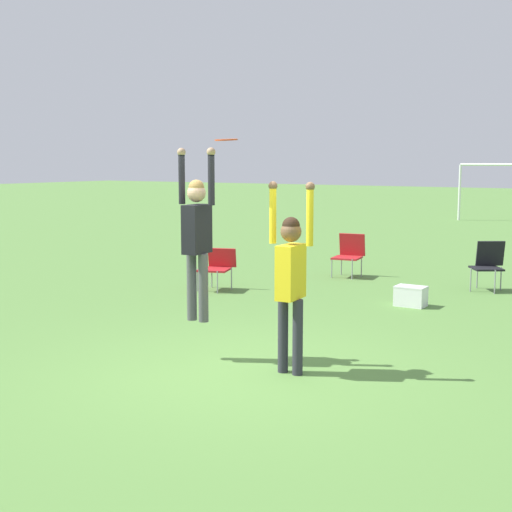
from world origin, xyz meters
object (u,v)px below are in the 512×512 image
at_px(person_defending, 291,272).
at_px(camping_chair_2, 349,252).
at_px(person_jumping, 197,230).
at_px(frisbee, 226,140).
at_px(camping_chair_4, 488,262).
at_px(camping_chair_1, 217,265).
at_px(cooler_box, 411,296).

relative_size(person_defending, camping_chair_2, 2.43).
distance_m(person_jumping, person_defending, 1.32).
height_order(frisbee, camping_chair_4, frisbee).
xyz_separation_m(camping_chair_1, cooler_box, (3.67, 0.48, -0.30)).
bearing_deg(camping_chair_1, cooler_box, 168.24).
relative_size(person_jumping, camping_chair_4, 2.26).
xyz_separation_m(person_jumping, frisbee, (0.52, -0.12, 1.07)).
bearing_deg(camping_chair_1, frisbee, 107.41).
distance_m(person_jumping, camping_chair_1, 4.96).
bearing_deg(camping_chair_4, camping_chair_1, -1.55).
distance_m(person_jumping, frisbee, 1.20).
relative_size(person_defending, cooler_box, 4.36).
relative_size(person_jumping, person_defending, 0.95).
bearing_deg(person_jumping, person_defending, -90.00).
distance_m(person_defending, camping_chair_1, 5.57).
bearing_deg(person_defending, person_jumping, -90.00).
bearing_deg(camping_chair_4, cooler_box, 39.19).
xyz_separation_m(camping_chair_2, cooler_box, (2.22, -2.30, -0.35)).
xyz_separation_m(person_defending, camping_chair_2, (-2.40, 6.75, -0.66)).
bearing_deg(camping_chair_2, person_jumping, 90.40).
bearing_deg(cooler_box, camping_chair_1, -172.47).
xyz_separation_m(frisbee, cooler_box, (0.54, 4.67, -2.51)).
distance_m(camping_chair_1, camping_chair_4, 5.15).
height_order(frisbee, camping_chair_1, frisbee).
relative_size(camping_chair_1, camping_chair_4, 0.84).
bearing_deg(person_jumping, cooler_box, -17.93).
bearing_deg(camping_chair_4, frisbee, 46.30).
bearing_deg(camping_chair_1, camping_chair_4, -167.31).
distance_m(camping_chair_2, cooler_box, 3.21).
height_order(person_jumping, person_defending, person_jumping).
height_order(camping_chair_1, camping_chair_2, camping_chair_2).
bearing_deg(camping_chair_2, camping_chair_1, 53.34).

